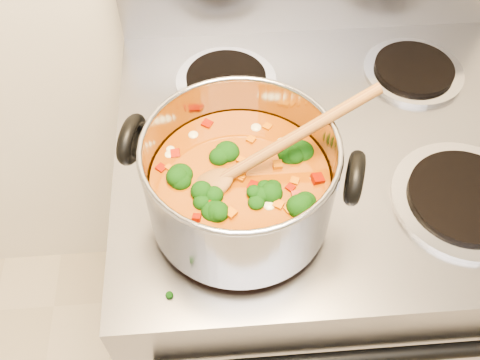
% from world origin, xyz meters
% --- Properties ---
extents(electric_range, '(0.74, 0.67, 1.08)m').
position_xyz_m(electric_range, '(-0.00, 1.16, 0.47)').
color(electric_range, gray).
rests_on(electric_range, ground).
extents(stockpot, '(0.33, 0.27, 0.16)m').
position_xyz_m(stockpot, '(-0.18, 1.01, 1.00)').
color(stockpot, '#95959C').
rests_on(stockpot, electric_range).
extents(wooden_spoon, '(0.28, 0.12, 0.13)m').
position_xyz_m(wooden_spoon, '(-0.16, 1.02, 1.04)').
color(wooden_spoon, olive).
rests_on(wooden_spoon, stockpot).
extents(cooktop_crumbs, '(0.28, 0.17, 0.01)m').
position_xyz_m(cooktop_crumbs, '(-0.09, 1.12, 0.92)').
color(cooktop_crumbs, black).
rests_on(cooktop_crumbs, electric_range).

